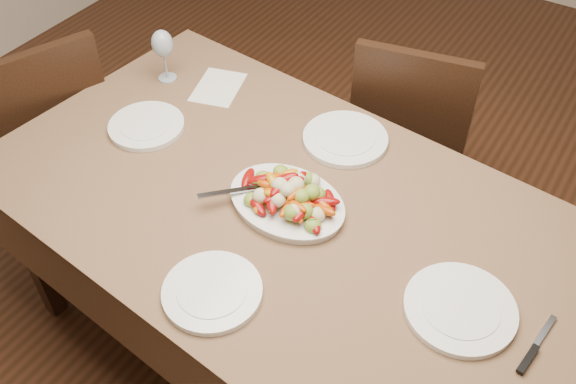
# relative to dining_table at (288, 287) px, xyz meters

# --- Properties ---
(floor) EXTENTS (6.00, 6.00, 0.00)m
(floor) POSITION_rel_dining_table_xyz_m (0.02, 0.13, -0.38)
(floor) COLOR #391F11
(floor) RESTS_ON ground
(dining_table) EXTENTS (1.93, 1.22, 0.76)m
(dining_table) POSITION_rel_dining_table_xyz_m (0.00, 0.00, 0.00)
(dining_table) COLOR brown
(dining_table) RESTS_ON ground
(chair_far) EXTENTS (0.50, 0.50, 0.95)m
(chair_far) POSITION_rel_dining_table_xyz_m (0.05, 0.84, 0.10)
(chair_far) COLOR black
(chair_far) RESTS_ON ground
(chair_left) EXTENTS (0.54, 0.54, 0.95)m
(chair_left) POSITION_rel_dining_table_xyz_m (-1.16, 0.05, 0.10)
(chair_left) COLOR black
(chair_left) RESTS_ON ground
(serving_platter) EXTENTS (0.37, 0.29, 0.02)m
(serving_platter) POSITION_rel_dining_table_xyz_m (-0.00, 0.00, 0.39)
(serving_platter) COLOR white
(serving_platter) RESTS_ON dining_table
(roasted_vegetables) EXTENTS (0.30, 0.22, 0.09)m
(roasted_vegetables) POSITION_rel_dining_table_xyz_m (-0.00, 0.00, 0.45)
(roasted_vegetables) COLOR maroon
(roasted_vegetables) RESTS_ON serving_platter
(serving_spoon) EXTENTS (0.26, 0.22, 0.03)m
(serving_spoon) POSITION_rel_dining_table_xyz_m (-0.07, -0.03, 0.43)
(serving_spoon) COLOR #9EA0A8
(serving_spoon) RESTS_ON serving_platter
(plate_left) EXTENTS (0.25, 0.25, 0.02)m
(plate_left) POSITION_rel_dining_table_xyz_m (-0.58, 0.05, 0.39)
(plate_left) COLOR white
(plate_left) RESTS_ON dining_table
(plate_right) EXTENTS (0.28, 0.28, 0.02)m
(plate_right) POSITION_rel_dining_table_xyz_m (0.55, -0.07, 0.39)
(plate_right) COLOR white
(plate_right) RESTS_ON dining_table
(plate_far) EXTENTS (0.27, 0.27, 0.02)m
(plate_far) POSITION_rel_dining_table_xyz_m (-0.00, 0.35, 0.39)
(plate_far) COLOR white
(plate_far) RESTS_ON dining_table
(plate_near) EXTENTS (0.26, 0.26, 0.02)m
(plate_near) POSITION_rel_dining_table_xyz_m (0.00, -0.36, 0.39)
(plate_near) COLOR white
(plate_near) RESTS_ON dining_table
(wine_glass) EXTENTS (0.08, 0.08, 0.20)m
(wine_glass) POSITION_rel_dining_table_xyz_m (-0.71, 0.31, 0.48)
(wine_glass) COLOR #8C99A5
(wine_glass) RESTS_ON dining_table
(menu_card) EXTENTS (0.20, 0.24, 0.00)m
(menu_card) POSITION_rel_dining_table_xyz_m (-0.52, 0.36, 0.38)
(menu_card) COLOR silver
(menu_card) RESTS_ON dining_table
(table_knife) EXTENTS (0.04, 0.20, 0.01)m
(table_knife) POSITION_rel_dining_table_xyz_m (0.74, -0.07, 0.38)
(table_knife) COLOR #9EA0A8
(table_knife) RESTS_ON dining_table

